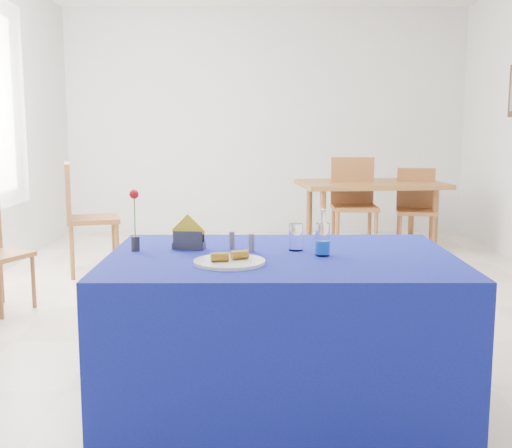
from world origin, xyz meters
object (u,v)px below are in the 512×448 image
at_px(blue_table, 280,333).
at_px(chair_bg_left, 353,199).
at_px(water_bottle, 322,240).
at_px(plate, 229,262).
at_px(chair_win_b, 82,211).
at_px(chair_bg_right, 416,204).
at_px(oak_table, 370,189).

distance_m(blue_table, chair_bg_left, 3.94).
bearing_deg(chair_bg_left, water_bottle, -100.21).
distance_m(plate, chair_win_b, 3.39).
relative_size(chair_bg_left, chair_bg_right, 1.13).
xyz_separation_m(blue_table, chair_bg_left, (0.93, 3.82, 0.21)).
height_order(water_bottle, chair_bg_right, water_bottle).
height_order(plate, chair_win_b, chair_win_b).
bearing_deg(chair_bg_left, chair_bg_right, 9.28).
distance_m(water_bottle, chair_bg_right, 4.22).
distance_m(chair_bg_left, chair_bg_right, 0.70).
xyz_separation_m(water_bottle, chair_bg_left, (0.74, 3.85, -0.24)).
relative_size(blue_table, chair_bg_right, 1.77).
bearing_deg(chair_bg_right, chair_win_b, -152.44).
relative_size(blue_table, chair_win_b, 1.56).
xyz_separation_m(water_bottle, chair_bg_right, (1.43, 3.96, -0.31)).
xyz_separation_m(plate, water_bottle, (0.42, 0.17, 0.06)).
relative_size(oak_table, chair_bg_right, 1.79).
distance_m(water_bottle, chair_win_b, 3.45).
height_order(blue_table, chair_bg_right, chair_bg_right).
height_order(blue_table, chair_bg_left, chair_bg_left).
xyz_separation_m(oak_table, chair_win_b, (-2.83, -1.15, -0.09)).
xyz_separation_m(water_bottle, oak_table, (0.95, 4.03, -0.15)).
xyz_separation_m(blue_table, oak_table, (1.14, 4.00, 0.30)).
relative_size(water_bottle, chair_win_b, 0.21).
bearing_deg(oak_table, water_bottle, -103.22).
bearing_deg(plate, chair_bg_right, 65.88).
distance_m(water_bottle, oak_table, 4.14).
distance_m(plate, oak_table, 4.42).
height_order(plate, chair_bg_left, chair_bg_left).
distance_m(plate, chair_bg_right, 4.53).
bearing_deg(water_bottle, plate, -157.59).
height_order(oak_table, chair_bg_left, chair_bg_left).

